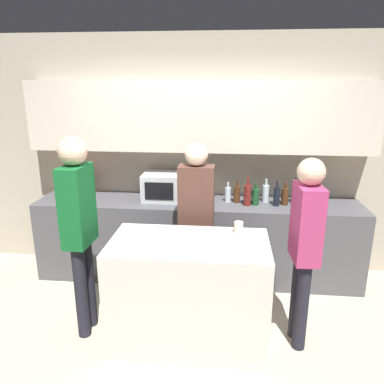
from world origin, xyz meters
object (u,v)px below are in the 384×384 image
(bottle_2, at_px, (247,195))
(bottle_6, at_px, (285,196))
(microwave, at_px, (167,186))
(person_left, at_px, (79,221))
(potted_plant, at_px, (311,186))
(person_right, at_px, (196,211))
(bottle_3, at_px, (255,196))
(toaster, at_px, (82,189))
(bottle_7, at_px, (295,193))
(bottle_5, at_px, (277,196))
(bottle_0, at_px, (228,194))
(bottle_4, at_px, (266,193))
(cup_0, at_px, (238,227))
(person_center, at_px, (305,239))
(bottle_1, at_px, (237,194))

(bottle_2, relative_size, bottle_6, 1.22)
(microwave, bearing_deg, person_left, -115.16)
(potted_plant, bearing_deg, person_right, -153.52)
(bottle_3, distance_m, person_left, 1.88)
(toaster, distance_m, bottle_7, 2.41)
(toaster, relative_size, bottle_5, 0.94)
(bottle_5, xyz_separation_m, bottle_6, (0.09, 0.04, -0.01))
(bottle_0, height_order, bottle_7, bottle_7)
(bottle_3, relative_size, bottle_5, 0.88)
(bottle_5, bearing_deg, bottle_6, 25.27)
(bottle_4, xyz_separation_m, bottle_7, (0.31, -0.01, 0.01))
(potted_plant, relative_size, bottle_4, 1.51)
(bottle_7, height_order, person_left, person_left)
(cup_0, bearing_deg, person_right, 136.13)
(cup_0, relative_size, person_left, 0.06)
(microwave, distance_m, bottle_3, 0.99)
(microwave, height_order, potted_plant, potted_plant)
(microwave, xyz_separation_m, person_left, (-0.55, -1.17, 0.01))
(potted_plant, height_order, bottle_3, potted_plant)
(bottle_2, relative_size, bottle_3, 1.26)
(toaster, height_order, bottle_3, bottle_3)
(person_center, bearing_deg, bottle_3, 13.92)
(microwave, bearing_deg, bottle_3, -5.36)
(potted_plant, height_order, bottle_1, potted_plant)
(bottle_1, distance_m, person_center, 1.23)
(cup_0, bearing_deg, bottle_4, 72.40)
(microwave, relative_size, bottle_6, 2.05)
(microwave, distance_m, cup_0, 1.26)
(bottle_5, xyz_separation_m, bottle_7, (0.21, 0.11, 0.00))
(person_right, bearing_deg, bottle_1, -125.11)
(bottle_6, bearing_deg, bottle_3, -174.81)
(bottle_3, bearing_deg, bottle_7, 12.96)
(potted_plant, bearing_deg, bottle_6, -166.93)
(cup_0, xyz_separation_m, person_left, (-1.34, -0.19, 0.09))
(bottle_7, bearing_deg, cup_0, -122.49)
(person_center, height_order, person_right, person_right)
(bottle_1, xyz_separation_m, bottle_3, (0.20, -0.06, -0.00))
(bottle_1, height_order, bottle_5, bottle_5)
(potted_plant, bearing_deg, bottle_3, -171.06)
(microwave, xyz_separation_m, bottle_5, (1.21, -0.11, -0.04))
(cup_0, bearing_deg, bottle_1, 90.07)
(bottle_1, xyz_separation_m, bottle_7, (0.63, 0.04, 0.01))
(bottle_4, bearing_deg, person_center, -79.59)
(bottle_1, bearing_deg, bottle_4, 9.65)
(bottle_3, bearing_deg, bottle_0, 166.71)
(person_right, bearing_deg, bottle_0, -117.27)
(bottle_2, bearing_deg, cup_0, -97.32)
(bottle_0, relative_size, person_right, 0.14)
(toaster, bearing_deg, bottle_2, -3.88)
(bottle_1, bearing_deg, cup_0, -89.93)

